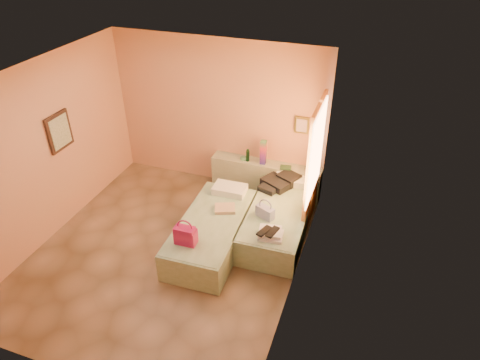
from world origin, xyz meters
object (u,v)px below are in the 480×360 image
object	(u,v)px
flower_vase	(311,166)
magenta_handbag	(186,235)
bed_left	(212,232)
water_bottle	(248,155)
bed_right	(278,220)
green_book	(286,168)
blue_handbag	(265,212)
headboard_ledge	(266,178)
towel_stack	(271,234)

from	to	relation	value
flower_vase	magenta_handbag	bearing A→B (deg)	-120.62
bed_left	water_bottle	world-z (taller)	water_bottle
bed_right	green_book	xyz separation A→B (m)	(-0.14, 0.98, 0.42)
bed_left	magenta_handbag	size ratio (longest dim) A/B	6.41
bed_right	blue_handbag	distance (m)	0.49
headboard_ledge	blue_handbag	world-z (taller)	blue_handbag
green_book	towel_stack	size ratio (longest dim) A/B	0.56
bed_right	flower_vase	size ratio (longest dim) A/B	7.51
headboard_ledge	bed_right	distance (m)	1.18
magenta_handbag	towel_stack	bearing A→B (deg)	23.83
bed_right	flower_vase	world-z (taller)	flower_vase
headboard_ledge	flower_vase	world-z (taller)	flower_vase
bed_right	flower_vase	bearing A→B (deg)	71.45
headboard_ledge	bed_left	bearing A→B (deg)	-102.44
flower_vase	towel_stack	xyz separation A→B (m)	(-0.23, -1.74, -0.23)
blue_handbag	towel_stack	size ratio (longest dim) A/B	0.85
water_bottle	green_book	distance (m)	0.73
magenta_handbag	blue_handbag	bearing A→B (deg)	44.83
green_book	blue_handbag	bearing A→B (deg)	-99.39
water_bottle	flower_vase	world-z (taller)	flower_vase
headboard_ledge	flower_vase	xyz separation A→B (m)	(0.83, -0.04, 0.46)
headboard_ledge	green_book	distance (m)	0.52
blue_handbag	water_bottle	bearing A→B (deg)	142.28
towel_stack	water_bottle	bearing A→B (deg)	118.40
green_book	blue_handbag	world-z (taller)	blue_handbag
flower_vase	green_book	bearing A→B (deg)	-176.82
green_book	magenta_handbag	size ratio (longest dim) A/B	0.63
headboard_ledge	towel_stack	xyz separation A→B (m)	(0.60, -1.78, 0.23)
flower_vase	blue_handbag	bearing A→B (deg)	-108.55
flower_vase	towel_stack	world-z (taller)	flower_vase
towel_stack	bed_left	bearing A→B (deg)	175.15
headboard_ledge	bed_right	size ratio (longest dim) A/B	1.02
towel_stack	headboard_ledge	bearing A→B (deg)	108.62
flower_vase	water_bottle	bearing A→B (deg)	179.66
blue_handbag	bed_left	bearing A→B (deg)	-132.57
water_bottle	bed_right	bearing A→B (deg)	-49.42
headboard_ledge	green_book	world-z (taller)	green_book
headboard_ledge	water_bottle	bearing A→B (deg)	-174.26
water_bottle	magenta_handbag	size ratio (longest dim) A/B	0.74
bed_left	flower_vase	world-z (taller)	flower_vase
green_book	magenta_handbag	world-z (taller)	magenta_handbag
green_book	towel_stack	xyz separation A→B (m)	(0.22, -1.72, -0.12)
bed_left	towel_stack	distance (m)	1.02
bed_left	blue_handbag	distance (m)	0.90
headboard_ledge	water_bottle	size ratio (longest dim) A/B	8.91
bed_left	magenta_handbag	xyz separation A→B (m)	(-0.14, -0.62, 0.40)
bed_right	towel_stack	distance (m)	0.80
blue_handbag	headboard_ledge	bearing A→B (deg)	129.28
blue_handbag	flower_vase	bearing A→B (deg)	94.96
bed_left	bed_right	distance (m)	1.11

